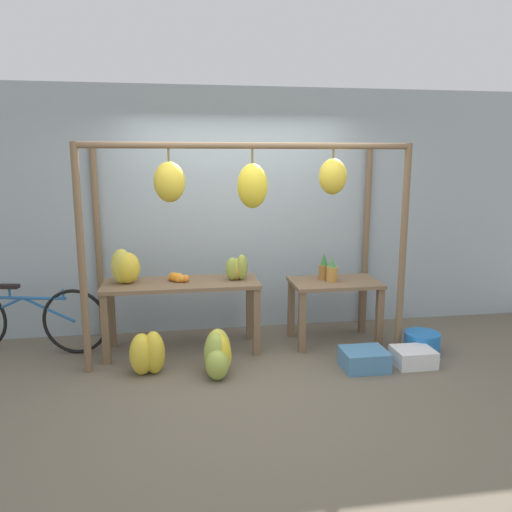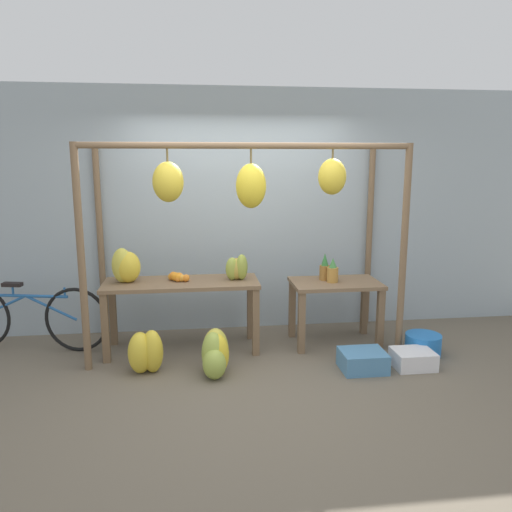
# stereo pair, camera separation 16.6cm
# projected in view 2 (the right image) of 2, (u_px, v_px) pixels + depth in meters

# --- Properties ---
(ground_plane) EXTENTS (20.00, 20.00, 0.00)m
(ground_plane) POSITION_uv_depth(u_px,v_px,m) (254.00, 377.00, 4.65)
(ground_plane) COLOR #665B4C
(shop_wall_back) EXTENTS (8.00, 0.08, 2.80)m
(shop_wall_back) POSITION_uv_depth(u_px,v_px,m) (238.00, 211.00, 5.82)
(shop_wall_back) COLOR #99A8B2
(shop_wall_back) RESTS_ON ground_plane
(stall_awning) EXTENTS (3.20, 1.16, 2.15)m
(stall_awning) POSITION_uv_depth(u_px,v_px,m) (246.00, 201.00, 4.87)
(stall_awning) COLOR brown
(stall_awning) RESTS_ON ground_plane
(display_table_main) EXTENTS (1.60, 0.59, 0.75)m
(display_table_main) POSITION_uv_depth(u_px,v_px,m) (182.00, 292.00, 5.22)
(display_table_main) COLOR brown
(display_table_main) RESTS_ON ground_plane
(display_table_side) EXTENTS (0.95, 0.60, 0.70)m
(display_table_side) POSITION_uv_depth(u_px,v_px,m) (335.00, 294.00, 5.43)
(display_table_side) COLOR brown
(display_table_side) RESTS_ON ground_plane
(banana_pile_on_table) EXTENTS (0.35, 0.31, 0.36)m
(banana_pile_on_table) POSITION_uv_depth(u_px,v_px,m) (126.00, 266.00, 5.12)
(banana_pile_on_table) COLOR gold
(banana_pile_on_table) RESTS_ON display_table_main
(orange_pile) EXTENTS (0.23, 0.16, 0.10)m
(orange_pile) POSITION_uv_depth(u_px,v_px,m) (178.00, 277.00, 5.19)
(orange_pile) COLOR orange
(orange_pile) RESTS_ON display_table_main
(pineapple_cluster) EXTENTS (0.18, 0.23, 0.30)m
(pineapple_cluster) POSITION_uv_depth(u_px,v_px,m) (329.00, 270.00, 5.40)
(pineapple_cluster) COLOR olive
(pineapple_cluster) RESTS_ON display_table_side
(banana_pile_ground_left) EXTENTS (0.39, 0.30, 0.42)m
(banana_pile_ground_left) POSITION_uv_depth(u_px,v_px,m) (146.00, 352.00, 4.72)
(banana_pile_ground_left) COLOR gold
(banana_pile_ground_left) RESTS_ON ground_plane
(banana_pile_ground_right) EXTENTS (0.34, 0.47, 0.43)m
(banana_pile_ground_right) POSITION_uv_depth(u_px,v_px,m) (215.00, 354.00, 4.69)
(banana_pile_ground_right) COLOR yellow
(banana_pile_ground_right) RESTS_ON ground_plane
(fruit_crate_white) EXTENTS (0.42, 0.36, 0.19)m
(fruit_crate_white) POSITION_uv_depth(u_px,v_px,m) (363.00, 361.00, 4.80)
(fruit_crate_white) COLOR #4C84B2
(fruit_crate_white) RESTS_ON ground_plane
(blue_bucket) EXTENTS (0.37, 0.37, 0.22)m
(blue_bucket) POSITION_uv_depth(u_px,v_px,m) (423.00, 345.00, 5.16)
(blue_bucket) COLOR blue
(blue_bucket) RESTS_ON ground_plane
(parked_bicycle) EXTENTS (1.74, 0.40, 0.73)m
(parked_bicycle) POSITION_uv_depth(u_px,v_px,m) (27.00, 317.00, 5.26)
(parked_bicycle) COLOR black
(parked_bicycle) RESTS_ON ground_plane
(papaya_pile) EXTENTS (0.28, 0.25, 0.27)m
(papaya_pile) POSITION_uv_depth(u_px,v_px,m) (237.00, 268.00, 5.25)
(papaya_pile) COLOR #B2993D
(papaya_pile) RESTS_ON display_table_main
(fruit_crate_purple) EXTENTS (0.38, 0.32, 0.17)m
(fruit_crate_purple) POSITION_uv_depth(u_px,v_px,m) (413.00, 359.00, 4.86)
(fruit_crate_purple) COLOR silver
(fruit_crate_purple) RESTS_ON ground_plane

